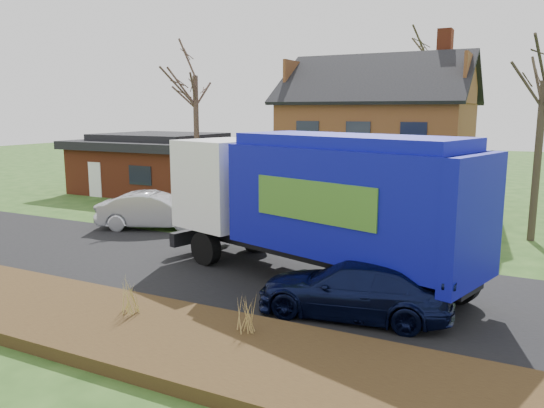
% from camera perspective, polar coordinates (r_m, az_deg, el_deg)
% --- Properties ---
extents(ground, '(120.00, 120.00, 0.00)m').
position_cam_1_polar(ground, '(18.00, -7.38, -6.76)').
color(ground, '#244517').
rests_on(ground, ground).
extents(road, '(80.00, 7.00, 0.02)m').
position_cam_1_polar(road, '(18.00, -7.38, -6.73)').
color(road, black).
rests_on(road, ground).
extents(mulch_verge, '(80.00, 3.50, 0.30)m').
position_cam_1_polar(mulch_verge, '(14.13, -19.72, -11.44)').
color(mulch_verge, '#312010').
rests_on(mulch_verge, ground).
extents(main_house, '(12.95, 8.95, 9.26)m').
position_cam_1_polar(main_house, '(29.34, 10.46, 7.67)').
color(main_house, beige).
rests_on(main_house, ground).
extents(ranch_house, '(9.80, 8.20, 3.70)m').
position_cam_1_polar(ranch_house, '(35.00, -11.88, 4.35)').
color(ranch_house, maroon).
rests_on(ranch_house, ground).
extents(garbage_truck, '(10.88, 5.66, 4.51)m').
position_cam_1_polar(garbage_truck, '(15.89, 4.93, 0.65)').
color(garbage_truck, black).
rests_on(garbage_truck, ground).
extents(silver_sedan, '(5.17, 3.54, 1.61)m').
position_cam_1_polar(silver_sedan, '(23.96, -12.50, -0.69)').
color(silver_sedan, '#B9BAC1').
rests_on(silver_sedan, ground).
extents(navy_wagon, '(5.14, 2.59, 1.43)m').
position_cam_1_polar(navy_wagon, '(13.79, 8.78, -8.99)').
color(navy_wagon, black).
rests_on(navy_wagon, ground).
extents(tree_front_west, '(3.27, 3.27, 9.72)m').
position_cam_1_polar(tree_front_west, '(29.54, -8.33, 15.47)').
color(tree_front_west, '#47342A').
rests_on(tree_front_west, ground).
extents(tree_back, '(3.63, 3.63, 11.48)m').
position_cam_1_polar(tree_back, '(37.30, 16.82, 16.44)').
color(tree_back, '#3A3223').
rests_on(tree_back, ground).
extents(grass_clump_mid, '(0.34, 0.28, 0.95)m').
position_cam_1_polar(grass_clump_mid, '(13.50, -15.09, -9.38)').
color(grass_clump_mid, tan).
rests_on(grass_clump_mid, mulch_verge).
extents(grass_clump_east, '(0.33, 0.28, 0.84)m').
position_cam_1_polar(grass_clump_east, '(12.08, -2.66, -11.67)').
color(grass_clump_east, '#A28447').
rests_on(grass_clump_east, mulch_verge).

